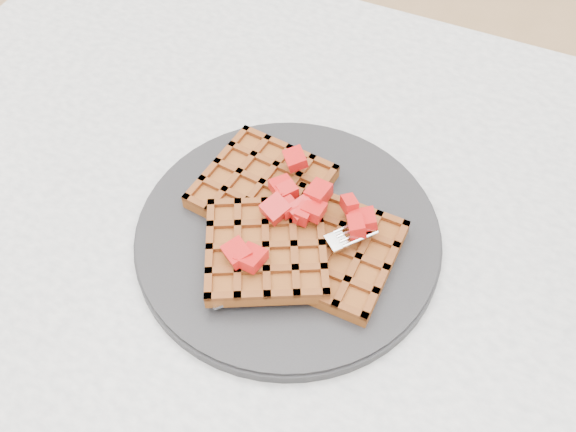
{
  "coord_description": "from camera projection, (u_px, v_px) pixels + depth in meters",
  "views": [
    {
      "loc": [
        0.08,
        -0.36,
        1.29
      ],
      "look_at": [
        -0.07,
        -0.02,
        0.79
      ],
      "focal_mm": 40.0,
      "sensor_mm": 36.0,
      "label": 1
    }
  ],
  "objects": [
    {
      "name": "plate",
      "position": [
        288.0,
        235.0,
        0.65
      ],
      "size": [
        0.31,
        0.31,
        0.02
      ],
      "primitive_type": "cylinder",
      "color": "black",
      "rests_on": "table"
    },
    {
      "name": "fork",
      "position": [
        306.0,
        265.0,
        0.61
      ],
      "size": [
        0.13,
        0.15,
        0.02
      ],
      "primitive_type": null,
      "rotation": [
        0.0,
        0.0,
        -0.69
      ],
      "color": "silver",
      "rests_on": "plate"
    },
    {
      "name": "strawberry_pile",
      "position": [
        288.0,
        207.0,
        0.61
      ],
      "size": [
        0.15,
        0.15,
        0.02
      ],
      "primitive_type": null,
      "color": "#980407",
      "rests_on": "waffles"
    },
    {
      "name": "table",
      "position": [
        350.0,
        307.0,
        0.74
      ],
      "size": [
        1.2,
        0.8,
        0.75
      ],
      "color": "silver",
      "rests_on": "ground"
    },
    {
      "name": "waffles",
      "position": [
        287.0,
        227.0,
        0.63
      ],
      "size": [
        0.22,
        0.22,
        0.03
      ],
      "color": "brown",
      "rests_on": "plate"
    }
  ]
}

